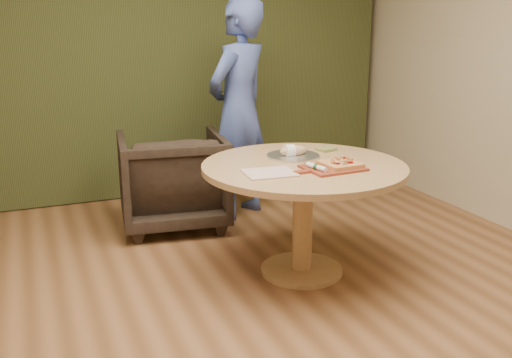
{
  "coord_description": "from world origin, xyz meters",
  "views": [
    {
      "loc": [
        -1.05,
        -2.42,
        1.65
      ],
      "look_at": [
        0.04,
        0.25,
        0.83
      ],
      "focal_mm": 40.0,
      "sensor_mm": 36.0,
      "label": 1
    }
  ],
  "objects": [
    {
      "name": "pedestal_table",
      "position": [
        0.57,
        0.74,
        0.61
      ],
      "size": [
        1.31,
        1.31,
        0.75
      ],
      "rotation": [
        0.0,
        0.0,
        0.13
      ],
      "color": "tan",
      "rests_on": "ground"
    },
    {
      "name": "cutlery_roll",
      "position": [
        0.56,
        0.54,
        0.78
      ],
      "size": [
        0.07,
        0.2,
        0.03
      ],
      "rotation": [
        0.0,
        0.0,
        0.22
      ],
      "color": "white",
      "rests_on": "pizza_paddle"
    },
    {
      "name": "flatbread_pizza",
      "position": [
        0.74,
        0.56,
        0.78
      ],
      "size": [
        0.23,
        0.23,
        0.04
      ],
      "rotation": [
        0.0,
        0.0,
        0.07
      ],
      "color": "tan",
      "rests_on": "pizza_paddle"
    },
    {
      "name": "bread_roll",
      "position": [
        0.59,
        0.94,
        0.79
      ],
      "size": [
        0.19,
        0.09,
        0.09
      ],
      "color": "tan",
      "rests_on": "serving_tray"
    },
    {
      "name": "serving_tray",
      "position": [
        0.59,
        0.94,
        0.76
      ],
      "size": [
        0.36,
        0.36,
        0.02
      ],
      "color": "silver",
      "rests_on": "pedestal_table"
    },
    {
      "name": "armchair",
      "position": [
        0.01,
        1.96,
        0.43
      ],
      "size": [
        0.92,
        0.87,
        0.85
      ],
      "primitive_type": "imported",
      "rotation": [
        0.0,
        0.0,
        3.02
      ],
      "color": "black",
      "rests_on": "ground"
    },
    {
      "name": "person_standing",
      "position": [
        0.61,
        2.0,
        0.91
      ],
      "size": [
        0.8,
        0.73,
        1.82
      ],
      "primitive_type": "imported",
      "rotation": [
        0.0,
        0.0,
        3.72
      ],
      "color": "#3E519A",
      "rests_on": "ground"
    },
    {
      "name": "room_shell",
      "position": [
        0.0,
        0.0,
        1.4
      ],
      "size": [
        5.04,
        6.04,
        2.84
      ],
      "color": "#8E5D38",
      "rests_on": "ground"
    },
    {
      "name": "green_packet",
      "position": [
        0.89,
        1.02,
        0.76
      ],
      "size": [
        0.14,
        0.13,
        0.02
      ],
      "primitive_type": "cube",
      "rotation": [
        0.0,
        0.0,
        0.26
      ],
      "color": "#5C662E",
      "rests_on": "pedestal_table"
    },
    {
      "name": "newspaper",
      "position": [
        0.28,
        0.61,
        0.76
      ],
      "size": [
        0.32,
        0.27,
        0.01
      ],
      "primitive_type": "cube",
      "rotation": [
        0.0,
        0.0,
        -0.07
      ],
      "color": "white",
      "rests_on": "pedestal_table"
    },
    {
      "name": "pizza_paddle",
      "position": [
        0.67,
        0.56,
        0.76
      ],
      "size": [
        0.46,
        0.3,
        0.01
      ],
      "rotation": [
        0.0,
        0.0,
        0.07
      ],
      "color": "brown",
      "rests_on": "pedestal_table"
    },
    {
      "name": "curtain",
      "position": [
        0.0,
        2.9,
        1.4
      ],
      "size": [
        4.8,
        0.14,
        2.78
      ],
      "primitive_type": "cube",
      "color": "#2C3317",
      "rests_on": "ground"
    }
  ]
}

